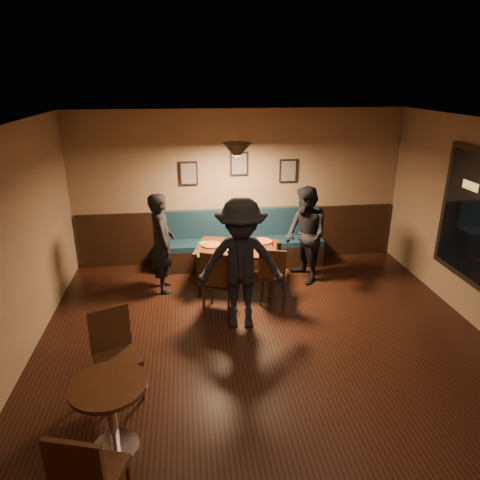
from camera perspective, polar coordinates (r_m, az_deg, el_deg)
The scene contains 26 objects.
floor at distance 5.47m, azimuth 4.61°, elevation -16.81°, with size 7.00×7.00×0.00m, color black.
ceiling at distance 4.38m, azimuth 5.68°, elevation 13.74°, with size 7.00×7.00×0.00m, color silver.
wall_back at distance 8.03m, azimuth -0.15°, elevation 6.79°, with size 6.00×6.00×0.00m, color #8C704F.
wainscot at distance 8.27m, azimuth -0.12°, elevation 0.67°, with size 5.88×0.06×1.00m, color black.
booth_bench at distance 8.01m, azimuth 0.12°, elevation 0.02°, with size 3.00×0.60×1.00m, color #0F232D, non-canonical shape.
picture_left at distance 7.88m, azimuth -6.71°, elevation 8.61°, with size 0.32×0.04×0.42m, color black.
picture_center at distance 7.91m, azimuth -0.12°, elevation 9.91°, with size 0.32×0.04×0.42m, color black.
picture_right at distance 8.10m, azimuth 6.29°, elevation 8.95°, with size 0.32×0.04×0.42m, color black.
pendant_lamp at distance 6.73m, azimuth -0.38°, elevation 11.48°, with size 0.44×0.44×0.25m, color black.
dining_table at distance 7.28m, azimuth -0.35°, elevation -3.45°, with size 1.31×0.84×0.70m, color black.
chair_near_left at distance 6.45m, azimuth -2.65°, elevation -5.26°, with size 0.45×0.45×1.01m, color #331A0E, non-canonical shape.
chair_near_right at distance 6.78m, azimuth 4.33°, elevation -4.38°, with size 0.41×0.41×0.92m, color black, non-canonical shape.
diner_left at distance 7.08m, azimuth -10.11°, elevation -0.41°, with size 0.60×0.39×1.64m, color black.
diner_right at distance 7.38m, azimuth 8.52°, elevation 0.59°, with size 0.80×0.62×1.64m, color black.
diner_front at distance 5.91m, azimuth 0.14°, elevation -3.24°, with size 1.20×0.69×1.86m, color black.
pizza_a at distance 7.19m, azimuth -3.80°, elevation -0.60°, with size 0.32×0.32×0.04m, color #C28124.
pizza_b at distance 6.96m, azimuth -0.18°, elevation -1.25°, with size 0.38×0.38×0.04m, color orange.
pizza_c at distance 7.33m, azimuth 2.90°, elevation -0.16°, with size 0.32×0.32×0.04m, color gold.
soda_glass at distance 6.91m, azimuth 5.06°, elevation -0.96°, with size 0.08×0.08×0.16m, color black.
tabasco_bottle at distance 7.15m, azimuth 4.29°, elevation -0.39°, with size 0.03×0.03×0.12m, color #9B0505.
napkin_a at distance 7.32m, azimuth -4.72°, elevation -0.37°, with size 0.16×0.16×0.01m, color #217D28.
napkin_b at distance 6.82m, azimuth -4.88°, elevation -1.99°, with size 0.16×0.16×0.01m, color #1C6923.
cutlery_set at distance 6.81m, azimuth -0.62°, elevation -1.95°, with size 0.02×0.21×0.00m, color silver.
cafe_table at distance 4.50m, azimuth -16.32°, elevation -21.26°, with size 0.70×0.70×0.74m, color #311C0D.
cafe_chair_far at distance 5.02m, azimuth -15.73°, elevation -14.45°, with size 0.44×0.44×1.00m, color black, non-canonical shape.
cafe_chair_near at distance 3.92m, azimuth -18.68°, elevation -26.78°, with size 0.44×0.44×0.99m, color black, non-canonical shape.
Camera 1 is at (-0.96, -4.24, 3.31)m, focal length 32.75 mm.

